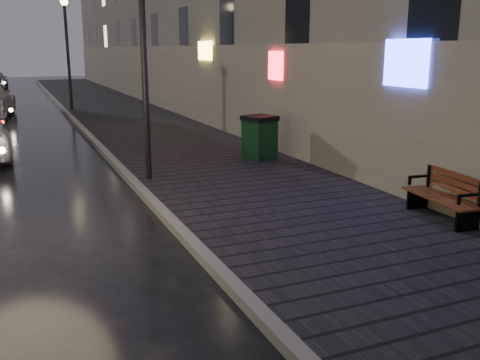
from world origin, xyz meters
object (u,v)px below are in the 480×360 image
object	(u,v)px
lamp_near	(143,29)
bench	(445,196)
lamp_far	(67,40)
trash_bin	(260,137)

from	to	relation	value
lamp_near	bench	bearing A→B (deg)	-50.88
lamp_far	trash_bin	size ratio (longest dim) A/B	4.53
bench	lamp_far	bearing A→B (deg)	107.25
trash_bin	lamp_near	bearing A→B (deg)	-177.59
lamp_near	trash_bin	world-z (taller)	lamp_near
lamp_near	bench	world-z (taller)	lamp_near
lamp_near	lamp_far	bearing A→B (deg)	90.00
lamp_far	trash_bin	bearing A→B (deg)	-77.30
lamp_near	lamp_far	distance (m)	16.00
bench	lamp_near	bearing A→B (deg)	135.42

